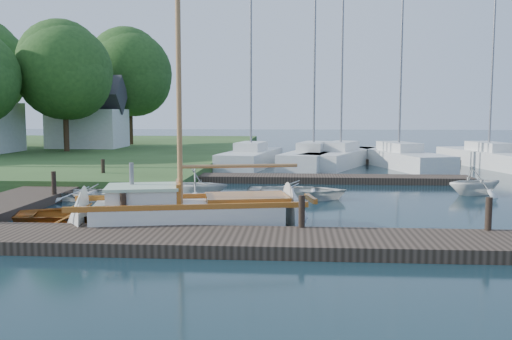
# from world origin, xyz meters

# --- Properties ---
(ground) EXTENTS (160.00, 160.00, 0.00)m
(ground) POSITION_xyz_m (0.00, 0.00, 0.00)
(ground) COLOR black
(ground) RESTS_ON ground
(near_dock) EXTENTS (18.00, 2.20, 0.30)m
(near_dock) POSITION_xyz_m (0.00, -6.00, 0.15)
(near_dock) COLOR #2C221A
(near_dock) RESTS_ON ground
(left_dock) EXTENTS (2.20, 18.00, 0.30)m
(left_dock) POSITION_xyz_m (-8.00, 2.00, 0.15)
(left_dock) COLOR #2C221A
(left_dock) RESTS_ON ground
(far_dock) EXTENTS (14.00, 1.60, 0.30)m
(far_dock) POSITION_xyz_m (2.00, 6.50, 0.15)
(far_dock) COLOR #2C221A
(far_dock) RESTS_ON ground
(pontoon) EXTENTS (30.00, 1.60, 0.30)m
(pontoon) POSITION_xyz_m (10.00, 16.00, 0.15)
(pontoon) COLOR #2C221A
(pontoon) RESTS_ON ground
(mooring_post_1) EXTENTS (0.16, 0.16, 0.80)m
(mooring_post_1) POSITION_xyz_m (-3.00, -5.00, 0.70)
(mooring_post_1) COLOR black
(mooring_post_1) RESTS_ON near_dock
(mooring_post_2) EXTENTS (0.16, 0.16, 0.80)m
(mooring_post_2) POSITION_xyz_m (1.50, -5.00, 0.70)
(mooring_post_2) COLOR black
(mooring_post_2) RESTS_ON near_dock
(mooring_post_3) EXTENTS (0.16, 0.16, 0.80)m
(mooring_post_3) POSITION_xyz_m (6.00, -5.00, 0.70)
(mooring_post_3) COLOR black
(mooring_post_3) RESTS_ON near_dock
(mooring_post_4) EXTENTS (0.16, 0.16, 0.80)m
(mooring_post_4) POSITION_xyz_m (-7.00, 0.00, 0.70)
(mooring_post_4) COLOR black
(mooring_post_4) RESTS_ON left_dock
(mooring_post_5) EXTENTS (0.16, 0.16, 0.80)m
(mooring_post_5) POSITION_xyz_m (-7.00, 5.00, 0.70)
(mooring_post_5) COLOR black
(mooring_post_5) RESTS_ON left_dock
(sailboat) EXTENTS (7.40, 3.42, 9.83)m
(sailboat) POSITION_xyz_m (-1.40, -3.86, 0.34)
(sailboat) COLOR silver
(sailboat) RESTS_ON ground
(dinghy) EXTENTS (4.59, 3.81, 0.82)m
(dinghy) POSITION_xyz_m (-4.35, -3.65, 0.41)
(dinghy) COLOR #985918
(dinghy) RESTS_ON ground
(tender_a) EXTENTS (3.29, 2.49, 0.64)m
(tender_a) POSITION_xyz_m (-5.93, 0.77, 0.32)
(tender_a) COLOR silver
(tender_a) RESTS_ON ground
(tender_b) EXTENTS (2.37, 2.08, 1.18)m
(tender_b) POSITION_xyz_m (-2.28, 1.64, 0.59)
(tender_b) COLOR silver
(tender_b) RESTS_ON ground
(tender_c) EXTENTS (3.65, 2.67, 0.74)m
(tender_c) POSITION_xyz_m (1.38, 1.55, 0.37)
(tender_c) COLOR silver
(tender_c) RESTS_ON ground
(tender_d) EXTENTS (2.87, 2.70, 1.20)m
(tender_d) POSITION_xyz_m (8.11, 3.02, 0.60)
(tender_d) COLOR silver
(tender_d) RESTS_ON ground
(marina_boat_0) EXTENTS (3.42, 7.59, 11.93)m
(marina_boat_0) POSITION_xyz_m (-1.28, 13.46, 0.58)
(marina_boat_0) COLOR silver
(marina_boat_0) RESTS_ON ground
(marina_boat_1) EXTENTS (4.17, 8.22, 10.21)m
(marina_boat_1) POSITION_xyz_m (2.30, 13.87, 0.57)
(marina_boat_1) COLOR silver
(marina_boat_1) RESTS_ON ground
(marina_boat_2) EXTENTS (5.12, 8.42, 11.47)m
(marina_boat_2) POSITION_xyz_m (3.88, 14.29, 0.57)
(marina_boat_2) COLOR silver
(marina_boat_2) RESTS_ON ground
(marina_boat_3) EXTENTS (4.67, 9.23, 11.00)m
(marina_boat_3) POSITION_xyz_m (7.14, 13.91, 0.57)
(marina_boat_3) COLOR silver
(marina_boat_3) RESTS_ON ground
(marina_boat_4) EXTENTS (4.05, 8.73, 10.60)m
(marina_boat_4) POSITION_xyz_m (12.29, 14.43, 0.57)
(marina_boat_4) COLOR silver
(marina_boat_4) RESTS_ON ground
(house_c) EXTENTS (5.25, 4.00, 5.28)m
(house_c) POSITION_xyz_m (-14.00, 22.00, 2.58)
(house_c) COLOR white
(house_c) RESTS_ON shore
(tree_3) EXTENTS (6.41, 6.38, 8.74)m
(tree_3) POSITION_xyz_m (-14.00, 18.05, 5.81)
(tree_3) COLOR #332114
(tree_3) RESTS_ON shore
(tree_7) EXTENTS (6.83, 6.83, 9.38)m
(tree_7) POSITION_xyz_m (-12.00, 26.05, 6.20)
(tree_7) COLOR #332114
(tree_7) RESTS_ON shore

